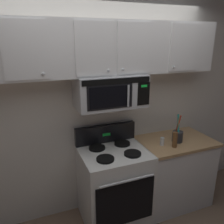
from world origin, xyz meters
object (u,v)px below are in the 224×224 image
(utensil_crock_charcoal, at_px, (178,135))
(salt_shaker, at_px, (162,141))
(pepper_mill, at_px, (175,140))
(stove_range, at_px, (114,184))
(over_range_microwave, at_px, (110,91))

(utensil_crock_charcoal, distance_m, salt_shaker, 0.24)
(salt_shaker, xyz_separation_m, pepper_mill, (0.11, -0.10, 0.05))
(salt_shaker, relative_size, pepper_mill, 0.52)
(salt_shaker, bearing_deg, utensil_crock_charcoal, 4.69)
(stove_range, xyz_separation_m, pepper_mill, (0.70, -0.16, 0.53))
(stove_range, bearing_deg, over_range_microwave, 90.14)
(stove_range, bearing_deg, salt_shaker, -6.00)
(utensil_crock_charcoal, bearing_deg, over_range_microwave, 169.07)
(stove_range, xyz_separation_m, salt_shaker, (0.59, -0.06, 0.48))
(pepper_mill, bearing_deg, stove_range, 167.23)
(over_range_microwave, relative_size, pepper_mill, 4.06)
(utensil_crock_charcoal, height_order, salt_shaker, utensil_crock_charcoal)
(pepper_mill, bearing_deg, salt_shaker, 138.10)
(over_range_microwave, bearing_deg, salt_shaker, -16.76)
(utensil_crock_charcoal, bearing_deg, stove_range, 177.00)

